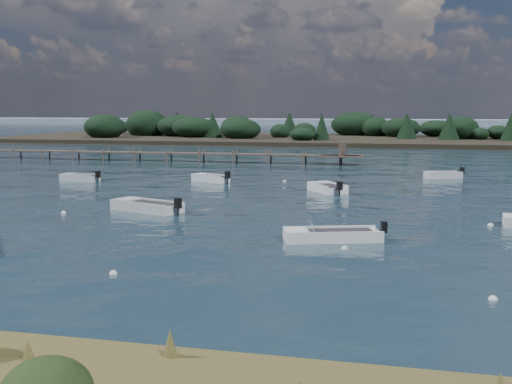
% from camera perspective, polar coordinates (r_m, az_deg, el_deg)
% --- Properties ---
extents(ground, '(400.00, 400.00, 0.00)m').
position_cam_1_polar(ground, '(87.91, 5.84, 3.15)').
color(ground, '#152631').
rests_on(ground, ground).
extents(dinghy_extra_a, '(3.53, 4.08, 1.33)m').
position_cam_1_polar(dinghy_extra_a, '(50.51, 6.36, 0.21)').
color(dinghy_extra_a, white).
rests_on(dinghy_extra_a, ground).
extents(tender_far_grey, '(3.98, 1.96, 1.26)m').
position_cam_1_polar(tender_far_grey, '(59.98, -15.39, 1.12)').
color(tender_far_grey, '#BABEC2').
rests_on(tender_far_grey, ground).
extents(tender_far_white, '(3.88, 2.66, 1.33)m').
position_cam_1_polar(tender_far_white, '(57.38, -4.05, 1.10)').
color(tender_far_white, white).
rests_on(tender_far_white, ground).
extents(dinghy_mid_white_a, '(5.18, 3.14, 1.19)m').
position_cam_1_polar(dinghy_mid_white_a, '(32.03, 6.77, -4.01)').
color(dinghy_mid_white_a, white).
rests_on(dinghy_mid_white_a, ground).
extents(tender_far_grey_b, '(3.78, 2.59, 1.29)m').
position_cam_1_polar(tender_far_grey_b, '(62.62, 16.29, 1.35)').
color(tender_far_grey_b, '#BABEC2').
rests_on(tender_far_grey_b, ground).
extents(dinghy_mid_grey, '(5.27, 3.47, 1.32)m').
position_cam_1_polar(dinghy_mid_grey, '(41.45, -9.68, -1.43)').
color(dinghy_mid_grey, '#BABEC2').
rests_on(dinghy_mid_grey, ground).
extents(buoy_a, '(0.32, 0.32, 0.32)m').
position_cam_1_polar(buoy_a, '(26.06, -12.56, -7.14)').
color(buoy_a, silver).
rests_on(buoy_a, ground).
extents(buoy_b, '(0.32, 0.32, 0.32)m').
position_cam_1_polar(buoy_b, '(30.15, 7.89, -5.05)').
color(buoy_b, silver).
rests_on(buoy_b, ground).
extents(buoy_c, '(0.32, 0.32, 0.32)m').
position_cam_1_polar(buoy_c, '(41.74, -16.74, -1.82)').
color(buoy_c, silver).
rests_on(buoy_c, ground).
extents(buoy_d, '(0.32, 0.32, 0.32)m').
position_cam_1_polar(buoy_d, '(38.02, 20.11, -2.84)').
color(buoy_d, silver).
rests_on(buoy_d, ground).
extents(buoy_e, '(0.32, 0.32, 0.32)m').
position_cam_1_polar(buoy_e, '(57.41, 2.55, 0.93)').
color(buoy_e, silver).
rests_on(buoy_e, ground).
extents(buoy_extra_a, '(0.32, 0.32, 0.32)m').
position_cam_1_polar(buoy_extra_a, '(23.58, 20.31, -8.98)').
color(buoy_extra_a, silver).
rests_on(buoy_extra_a, ground).
extents(jetty, '(64.50, 3.20, 3.40)m').
position_cam_1_polar(jetty, '(82.17, -10.54, 3.45)').
color(jetty, brown).
rests_on(jetty, ground).
extents(far_headland, '(190.00, 40.00, 5.80)m').
position_cam_1_polar(far_headland, '(127.69, 19.54, 4.96)').
color(far_headland, black).
rests_on(far_headland, ground).
extents(distant_haze, '(280.00, 20.00, 2.40)m').
position_cam_1_polar(distant_haze, '(276.34, -8.17, 5.99)').
color(distant_haze, '#8493A3').
rests_on(distant_haze, ground).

